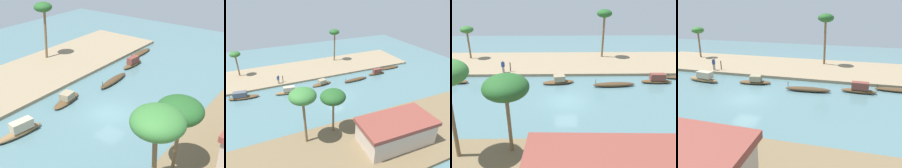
{
  "view_description": "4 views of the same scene",
  "coord_description": "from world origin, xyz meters",
  "views": [
    {
      "loc": [
        20.42,
        15.43,
        15.46
      ],
      "look_at": [
        -3.88,
        -2.57,
        0.92
      ],
      "focal_mm": 49.42,
      "sensor_mm": 36.0,
      "label": 1
    },
    {
      "loc": [
        12.22,
        28.24,
        17.72
      ],
      "look_at": [
        -1.61,
        -2.83,
        0.6
      ],
      "focal_mm": 32.84,
      "sensor_mm": 36.0,
      "label": 2
    },
    {
      "loc": [
        0.65,
        23.69,
        11.88
      ],
      "look_at": [
        0.22,
        -2.39,
        0.97
      ],
      "focal_mm": 39.53,
      "sensor_mm": 36.0,
      "label": 3
    },
    {
      "loc": [
        -10.53,
        21.83,
        9.8
      ],
      "look_at": [
        -3.74,
        -4.13,
        0.6
      ],
      "focal_mm": 39.58,
      "sensor_mm": 36.0,
      "label": 4
    }
  ],
  "objects": [
    {
      "name": "palm_tree_right_short",
      "position": [
        7.92,
        9.19,
        6.52
      ],
      "size": [
        3.05,
        3.05,
        7.09
      ],
      "color": "brown",
      "rests_on": "riverbank_right"
    },
    {
      "name": "palm_tree_left_near",
      "position": [
        -6.23,
        -15.31,
        6.96
      ],
      "size": [
        2.34,
        2.34,
        7.57
      ],
      "color": "brown",
      "rests_on": "riverbank_left"
    },
    {
      "name": "riverside_building",
      "position": [
        -1.79,
        13.53,
        1.93
      ],
      "size": [
        9.04,
        4.96,
        3.08
      ],
      "rotation": [
        0.0,
        0.0,
        -0.03
      ],
      "color": "#C6B29E",
      "rests_on": "riverbank_right"
    },
    {
      "name": "mooring_post",
      "position": [
        7.48,
        -8.45,
        1.01
      ],
      "size": [
        0.14,
        0.14,
        1.29
      ],
      "primitive_type": "cylinder",
      "color": "#4C3823",
      "rests_on": "riverbank_left"
    },
    {
      "name": "sampan_downstream_large",
      "position": [
        -5.89,
        -3.83,
        0.26
      ],
      "size": [
        5.19,
        1.26,
        0.98
      ],
      "rotation": [
        0.0,
        0.0,
        0.06
      ],
      "color": "#47331E",
      "rests_on": "river_water"
    },
    {
      "name": "riverbank_left",
      "position": [
        0.0,
        -12.77,
        0.18
      ],
      "size": [
        43.08,
        10.91,
        0.37
      ],
      "primitive_type": "cube",
      "color": "#937F60",
      "rests_on": "ground"
    },
    {
      "name": "person_on_near_bank",
      "position": [
        8.38,
        -8.06,
        1.19
      ],
      "size": [
        0.5,
        0.44,
        1.7
      ],
      "rotation": [
        0.0,
        0.0,
        3.7
      ],
      "color": "gray",
      "rests_on": "riverbank_left"
    },
    {
      "name": "sampan_with_tall_canopy",
      "position": [
        0.85,
        -4.85,
        0.39
      ],
      "size": [
        4.08,
        1.77,
        1.08
      ],
      "rotation": [
        0.0,
        0.0,
        0.15
      ],
      "color": "brown",
      "rests_on": "river_water"
    },
    {
      "name": "sampan_open_hull",
      "position": [
        -11.48,
        -4.8,
        0.49
      ],
      "size": [
        3.87,
        1.0,
        1.26
      ],
      "rotation": [
        0.0,
        0.0,
        -0.02
      ],
      "color": "brown",
      "rests_on": "river_water"
    },
    {
      "name": "riverbank_right",
      "position": [
        0.0,
        12.77,
        0.18
      ],
      "size": [
        43.08,
        10.91,
        0.37
      ],
      "primitive_type": "cube",
      "color": "brown",
      "rests_on": "ground"
    },
    {
      "name": "sampan_midstream",
      "position": [
        14.8,
        -5.37,
        0.5
      ],
      "size": [
        4.99,
        1.8,
        1.33
      ],
      "rotation": [
        0.0,
        0.0,
        -0.13
      ],
      "color": "brown",
      "rests_on": "river_water"
    },
    {
      "name": "palm_tree_left_far",
      "position": [
        15.07,
        -14.9,
        4.78
      ],
      "size": [
        2.01,
        2.01,
        5.13
      ],
      "color": "brown",
      "rests_on": "riverbank_left"
    },
    {
      "name": "sampan_near_left_bank",
      "position": [
        7.41,
        -3.99,
        0.53
      ],
      "size": [
        4.42,
        1.52,
        1.34
      ],
      "rotation": [
        0.0,
        0.0,
        -0.14
      ],
      "color": "brown",
      "rests_on": "river_water"
    },
    {
      "name": "palm_tree_right_tall",
      "position": [
        4.23,
        8.83,
        5.4
      ],
      "size": [
        3.1,
        3.1,
        5.94
      ],
      "color": "brown",
      "rests_on": "riverbank_right"
    },
    {
      "name": "sampan_upstream_small",
      "position": [
        -15.79,
        -6.33,
        0.2
      ],
      "size": [
        5.22,
        1.11,
        0.73
      ],
      "rotation": [
        0.0,
        0.0,
        0.0
      ],
      "color": "#47331E",
      "rests_on": "river_water"
    },
    {
      "name": "river_water",
      "position": [
        0.0,
        0.0,
        0.0
      ],
      "size": [
        68.63,
        68.63,
        0.0
      ],
      "primitive_type": "plane",
      "color": "slate",
      "rests_on": "ground"
    }
  ]
}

